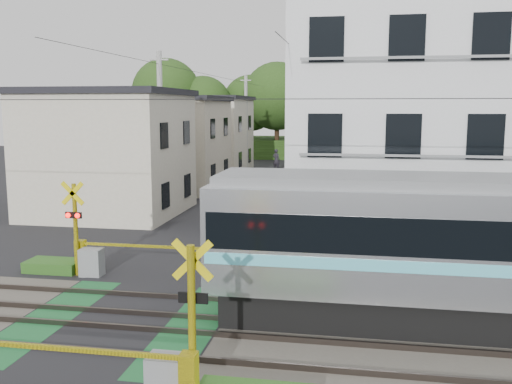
% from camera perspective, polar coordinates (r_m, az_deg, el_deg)
% --- Properties ---
extents(ground, '(120.00, 120.00, 0.00)m').
position_cam_1_polar(ground, '(15.25, -13.48, -12.50)').
color(ground, black).
extents(track_bed, '(120.00, 120.00, 0.14)m').
position_cam_1_polar(track_bed, '(15.24, -13.49, -12.37)').
color(track_bed, '#47423A').
rests_on(track_bed, ground).
extents(crossing_signal_near, '(4.74, 0.65, 3.09)m').
position_cam_1_polar(crossing_signal_near, '(10.96, -8.60, -16.95)').
color(crossing_signal_near, yellow).
rests_on(crossing_signal_near, ground).
extents(crossing_signal_far, '(4.74, 0.65, 3.09)m').
position_cam_1_polar(crossing_signal_far, '(19.25, -16.30, -5.96)').
color(crossing_signal_far, yellow).
rests_on(crossing_signal_far, ground).
extents(apartment_block, '(10.20, 8.36, 9.30)m').
position_cam_1_polar(apartment_block, '(22.67, 16.94, 6.24)').
color(apartment_block, silver).
rests_on(apartment_block, ground).
extents(houses_row, '(22.07, 31.35, 6.80)m').
position_cam_1_polar(houses_row, '(39.39, 1.95, 5.34)').
color(houses_row, beige).
rests_on(houses_row, ground).
extents(tree_hill, '(40.00, 12.90, 10.99)m').
position_cam_1_polar(tree_hill, '(61.67, 3.78, 8.10)').
color(tree_hill, '#274617').
rests_on(tree_hill, ground).
extents(catenary, '(60.00, 5.04, 7.00)m').
position_cam_1_polar(catenary, '(13.15, 10.70, 0.89)').
color(catenary, '#2D2D33').
rests_on(catenary, ground).
extents(utility_poles, '(7.90, 42.00, 8.00)m').
position_cam_1_polar(utility_poles, '(36.69, -0.73, 6.42)').
color(utility_poles, '#A5A5A0').
rests_on(utility_poles, ground).
extents(pedestrian, '(0.79, 0.65, 1.86)m').
position_cam_1_polar(pedestrian, '(48.89, 2.04, 3.23)').
color(pedestrian, black).
rests_on(pedestrian, ground).
extents(weed_patches, '(10.25, 8.80, 0.40)m').
position_cam_1_polar(weed_patches, '(14.52, -7.12, -12.64)').
color(weed_patches, '#2D5E1E').
rests_on(weed_patches, ground).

